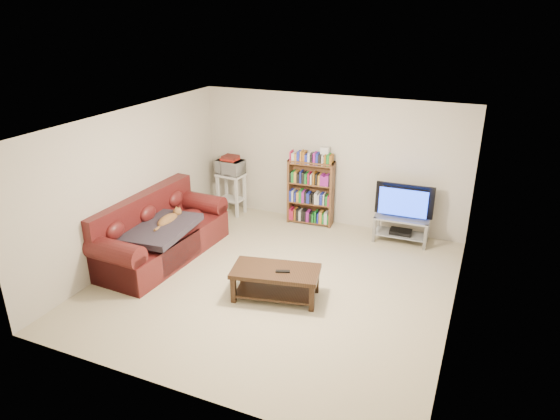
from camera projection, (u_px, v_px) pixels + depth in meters
The scene contains 19 objects.
floor at pixel (276, 282), 7.45m from camera, with size 5.00×5.00×0.00m, color beige.
ceiling at pixel (275, 123), 6.55m from camera, with size 5.00×5.00×0.00m, color white.
wall_back at pixel (330, 161), 9.13m from camera, with size 5.00×5.00×0.00m, color beige.
wall_front at pixel (172, 295), 4.88m from camera, with size 5.00×5.00×0.00m, color beige.
wall_left at pixel (132, 184), 7.92m from camera, with size 5.00×5.00×0.00m, color beige.
wall_right at pixel (462, 238), 6.08m from camera, with size 5.00×5.00×0.00m, color beige.
sofa at pixel (158, 236), 8.13m from camera, with size 1.14×2.44×1.02m.
blanket at pixel (159, 229), 7.83m from camera, with size 0.92×1.20×0.10m, color #2C2630.
cat at pixel (168, 220), 7.99m from camera, with size 0.26×0.65×0.20m, color brown, non-canonical shape.
coffee_table at pixel (276, 278), 6.96m from camera, with size 1.31×0.84×0.44m.
remote at pixel (283, 271), 6.84m from camera, with size 0.20×0.06×0.02m, color black.
tv_stand at pixel (401, 225), 8.62m from camera, with size 0.93×0.44×0.46m.
television at pixel (404, 202), 8.46m from camera, with size 0.99×0.13×0.57m, color black.
dvd_player at pixel (401, 232), 8.67m from camera, with size 0.37×0.26×0.06m, color black.
bookshelf at pixel (311, 191), 9.27m from camera, with size 0.87×0.32×1.23m.
shelf_clutter at pixel (317, 155), 8.98m from camera, with size 0.63×0.23×0.28m.
microwave_stand at pixel (231, 188), 9.76m from camera, with size 0.54×0.41×0.82m.
microwave at pixel (230, 167), 9.60m from camera, with size 0.50×0.34×0.28m, color silver.
game_boxes at pixel (230, 159), 9.54m from camera, with size 0.30×0.26×0.05m, color maroon.
Camera 1 is at (2.63, -5.94, 3.82)m, focal length 32.00 mm.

